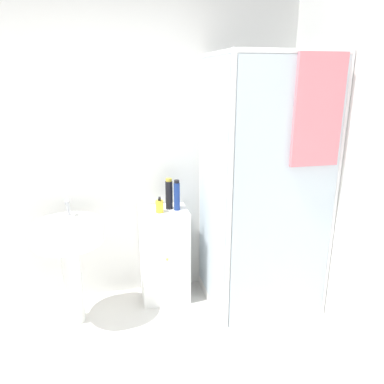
{
  "coord_description": "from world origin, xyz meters",
  "views": [
    {
      "loc": [
        0.09,
        -1.42,
        1.9
      ],
      "look_at": [
        0.66,
        1.17,
        1.07
      ],
      "focal_mm": 35.0,
      "sensor_mm": 36.0,
      "label": 1
    }
  ],
  "objects_px": {
    "sink": "(69,245)",
    "shampoo_bottle_tall_black": "(169,194)",
    "soap_dispenser": "(160,206)",
    "shampoo_bottle_blue": "(177,195)"
  },
  "relations": [
    {
      "from": "sink",
      "to": "shampoo_bottle_tall_black",
      "type": "bearing_deg",
      "value": 14.57
    },
    {
      "from": "soap_dispenser",
      "to": "shampoo_bottle_blue",
      "type": "relative_size",
      "value": 0.52
    },
    {
      "from": "shampoo_bottle_blue",
      "to": "soap_dispenser",
      "type": "bearing_deg",
      "value": -169.95
    },
    {
      "from": "soap_dispenser",
      "to": "shampoo_bottle_tall_black",
      "type": "relative_size",
      "value": 0.51
    },
    {
      "from": "sink",
      "to": "shampoo_bottle_blue",
      "type": "distance_m",
      "value": 0.92
    },
    {
      "from": "soap_dispenser",
      "to": "shampoo_bottle_blue",
      "type": "height_order",
      "value": "shampoo_bottle_blue"
    },
    {
      "from": "shampoo_bottle_tall_black",
      "to": "soap_dispenser",
      "type": "bearing_deg",
      "value": -142.08
    },
    {
      "from": "shampoo_bottle_tall_black",
      "to": "shampoo_bottle_blue",
      "type": "distance_m",
      "value": 0.07
    },
    {
      "from": "sink",
      "to": "soap_dispenser",
      "type": "relative_size",
      "value": 7.33
    },
    {
      "from": "shampoo_bottle_tall_black",
      "to": "shampoo_bottle_blue",
      "type": "relative_size",
      "value": 1.02
    }
  ]
}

